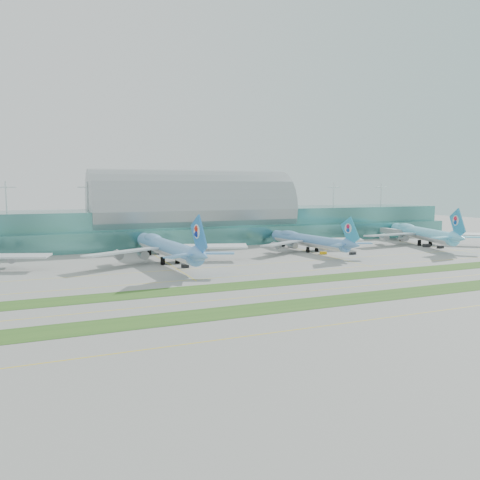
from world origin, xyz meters
name	(u,v)px	position (x,y,z in m)	size (l,w,h in m)	color
ground	(300,282)	(0.00, 0.00, 0.00)	(700.00, 700.00, 0.00)	gray
terminal	(193,219)	(0.01, 128.79, 14.23)	(340.00, 69.10, 36.00)	#3D7A75
grass_strip_near	(348,299)	(0.00, -28.00, 0.04)	(420.00, 12.00, 0.08)	#2D591E
grass_strip_far	(297,281)	(0.00, 2.00, 0.04)	(420.00, 12.00, 0.08)	#2D591E
taxiline_a	(394,317)	(0.00, -48.00, 0.01)	(420.00, 0.35, 0.01)	yellow
taxiline_b	(322,290)	(0.00, -14.00, 0.01)	(420.00, 0.35, 0.01)	yellow
taxiline_c	(277,273)	(0.00, 18.00, 0.01)	(420.00, 0.35, 0.01)	yellow
taxiline_d	(253,264)	(0.00, 40.00, 0.01)	(420.00, 0.35, 0.01)	yellow
airliner_b	(166,246)	(-33.15, 59.50, 7.12)	(73.62, 83.92, 23.09)	#66A4E2
airliner_c	(307,240)	(42.99, 67.64, 6.05)	(62.38, 71.27, 19.62)	#5F97D1
airliner_d	(421,233)	(118.00, 66.90, 6.99)	(69.58, 80.61, 22.67)	#71D7F9
gse_c	(185,266)	(-29.22, 43.52, 0.71)	(3.32, 1.78, 1.42)	black
gse_d	(192,260)	(-22.34, 56.49, 0.84)	(3.94, 2.13, 1.67)	black
gse_e	(323,253)	(44.65, 55.01, 0.64)	(3.27, 1.62, 1.27)	#EFB10E
gse_f	(353,253)	(57.19, 48.25, 0.64)	(3.18, 1.54, 1.28)	black
gse_g	(440,247)	(115.77, 50.07, 0.77)	(3.35, 1.74, 1.54)	black
gse_h	(427,245)	(112.63, 56.81, 0.87)	(3.95, 1.90, 1.74)	black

